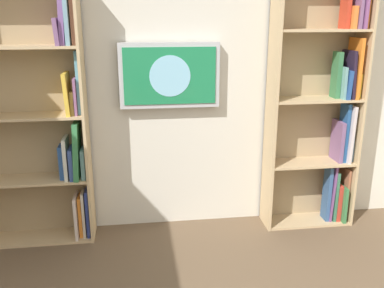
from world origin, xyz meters
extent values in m
cube|color=silver|center=(0.00, -2.23, 1.35)|extent=(4.52, 0.06, 2.70)
cube|color=tan|center=(-1.54, -2.04, 1.12)|extent=(0.02, 0.28, 2.25)
cube|color=tan|center=(-0.79, -2.04, 1.12)|extent=(0.02, 0.28, 2.25)
cube|color=tan|center=(-1.16, -2.17, 1.12)|extent=(0.77, 0.01, 2.25)
cube|color=tan|center=(-1.16, -2.04, 0.01)|extent=(0.73, 0.27, 0.02)
cube|color=tan|center=(-1.16, -2.04, 0.57)|extent=(0.73, 0.27, 0.02)
cube|color=tan|center=(-1.16, -2.04, 1.12)|extent=(0.73, 0.27, 0.02)
cube|color=tan|center=(-1.16, -2.04, 1.68)|extent=(0.73, 0.27, 0.02)
cube|color=#A46344|center=(-1.51, -2.05, 0.26)|extent=(0.02, 0.20, 0.48)
cube|color=#397944|center=(-1.48, -2.02, 0.18)|extent=(0.03, 0.23, 0.33)
cube|color=red|center=(-1.44, -2.02, 0.19)|extent=(0.04, 0.15, 0.34)
cube|color=#366E50|center=(-1.41, -2.03, 0.25)|extent=(0.03, 0.15, 0.46)
cube|color=#74467D|center=(-1.38, -2.05, 0.28)|extent=(0.04, 0.18, 0.52)
cube|color=#355788|center=(-1.34, -2.03, 0.27)|extent=(0.03, 0.12, 0.51)
cube|color=#6F92B0|center=(-1.50, -2.03, 0.82)|extent=(0.05, 0.13, 0.49)
cube|color=silver|center=(-1.47, -2.03, 0.82)|extent=(0.03, 0.23, 0.49)
cube|color=#245087|center=(-1.44, -2.03, 0.83)|extent=(0.03, 0.14, 0.51)
cube|color=slate|center=(-1.40, -2.05, 0.75)|extent=(0.03, 0.20, 0.35)
cube|color=gold|center=(-1.50, -2.04, 1.24)|extent=(0.02, 0.16, 0.20)
cube|color=orange|center=(-1.47, -2.02, 1.38)|extent=(0.03, 0.22, 0.49)
cube|color=#24192B|center=(-1.43, -2.03, 1.33)|extent=(0.04, 0.22, 0.39)
cube|color=#254B8E|center=(-1.40, -2.03, 1.25)|extent=(0.04, 0.23, 0.23)
cube|color=#69A19F|center=(-1.36, -2.03, 1.26)|extent=(0.03, 0.20, 0.26)
cube|color=#377446|center=(-1.33, -2.05, 1.32)|extent=(0.04, 0.12, 0.38)
cube|color=orange|center=(-1.50, -2.03, 1.85)|extent=(0.03, 0.15, 0.31)
cube|color=#864D81|center=(-1.46, -2.02, 1.87)|extent=(0.02, 0.23, 0.35)
cube|color=slate|center=(-1.43, -2.02, 1.87)|extent=(0.03, 0.20, 0.35)
cube|color=orange|center=(-1.39, -2.02, 1.78)|extent=(0.03, 0.18, 0.17)
cube|color=#BF3823|center=(-1.35, -2.04, 1.90)|extent=(0.03, 0.13, 0.42)
cube|color=tan|center=(0.72, -2.04, 1.05)|extent=(0.02, 0.28, 2.11)
cube|color=tan|center=(1.16, -2.17, 1.05)|extent=(0.91, 0.01, 2.11)
cube|color=tan|center=(1.16, -2.04, 0.01)|extent=(0.87, 0.27, 0.02)
cube|color=tan|center=(1.16, -2.04, 0.53)|extent=(0.87, 0.27, 0.02)
cube|color=tan|center=(1.16, -2.04, 1.05)|extent=(0.87, 0.27, 0.02)
cube|color=tan|center=(1.16, -2.04, 1.57)|extent=(0.87, 0.27, 0.02)
cube|color=#31429A|center=(0.75, -2.02, 0.22)|extent=(0.02, 0.15, 0.41)
cube|color=beige|center=(0.78, -2.04, 0.22)|extent=(0.02, 0.17, 0.39)
cube|color=orange|center=(0.81, -2.03, 0.19)|extent=(0.03, 0.15, 0.35)
cube|color=beige|center=(0.84, -2.02, 0.20)|extent=(0.02, 0.22, 0.36)
cube|color=#72A0A1|center=(0.75, -2.02, 0.66)|extent=(0.03, 0.18, 0.24)
cube|color=#357D47|center=(0.80, -2.02, 0.77)|extent=(0.06, 0.24, 0.46)
cube|color=#384F93|center=(0.84, -2.02, 0.67)|extent=(0.03, 0.21, 0.25)
cube|color=silver|center=(0.89, -2.03, 0.71)|extent=(0.03, 0.21, 0.34)
cube|color=#2B559D|center=(0.92, -2.03, 0.68)|extent=(0.03, 0.15, 0.27)
cube|color=#5A9AB4|center=(0.75, -2.03, 1.30)|extent=(0.02, 0.12, 0.48)
cube|color=#86567F|center=(0.77, -2.02, 1.20)|extent=(0.02, 0.16, 0.28)
cube|color=olive|center=(0.80, -2.03, 1.15)|extent=(0.03, 0.17, 0.18)
cube|color=gold|center=(0.84, -2.03, 1.22)|extent=(0.04, 0.22, 0.32)
cube|color=#9C604A|center=(0.75, -2.05, 1.75)|extent=(0.03, 0.15, 0.33)
cube|color=#6F98AB|center=(0.79, -2.03, 1.77)|extent=(0.03, 0.18, 0.36)
cube|color=#77518D|center=(0.83, -2.03, 1.76)|extent=(0.05, 0.17, 0.35)
cube|color=#76507B|center=(0.86, -2.03, 1.68)|extent=(0.04, 0.24, 0.20)
cube|color=#B7B7BC|center=(0.04, -2.15, 1.33)|extent=(0.81, 0.06, 0.52)
cube|color=#1E7F4C|center=(0.04, -2.12, 1.33)|extent=(0.74, 0.01, 0.45)
cylinder|color=#8CCCEA|center=(0.04, -2.11, 1.33)|extent=(0.33, 0.00, 0.33)
camera|label=1|loc=(0.32, 1.25, 1.79)|focal=39.44mm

